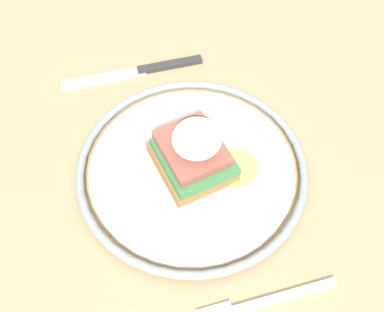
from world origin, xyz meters
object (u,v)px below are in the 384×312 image
object	(u,v)px
fork	(261,303)
plate	(192,169)
knife	(144,70)
sandwich	(195,152)

from	to	relation	value
fork	plate	bearing A→B (deg)	-2.83
fork	knife	world-z (taller)	knife
plate	fork	bearing A→B (deg)	177.17
plate	sandwich	world-z (taller)	sandwich
sandwich	knife	bearing A→B (deg)	-4.01
sandwich	knife	world-z (taller)	sandwich
plate	fork	xyz separation A→B (m)	(-0.17, 0.01, -0.01)
fork	knife	size ratio (longest dim) A/B	0.76
knife	sandwich	bearing A→B (deg)	175.99
sandwich	fork	distance (m)	0.18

